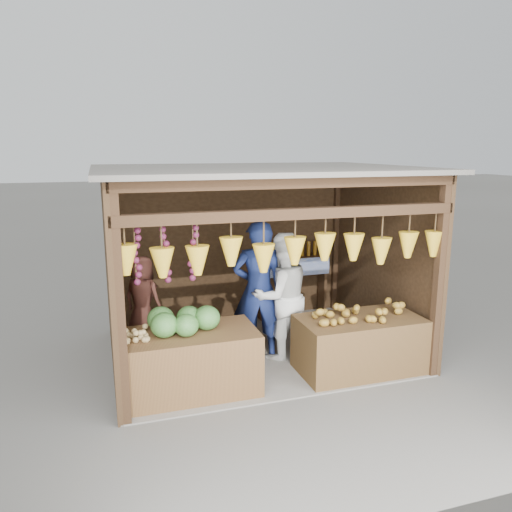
{
  "coord_description": "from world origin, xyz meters",
  "views": [
    {
      "loc": [
        -2.07,
        -6.51,
        2.91
      ],
      "look_at": [
        -0.05,
        -0.1,
        1.45
      ],
      "focal_mm": 35.0,
      "sensor_mm": 36.0,
      "label": 1
    }
  ],
  "objects_px": {
    "counter_left": "(192,362)",
    "man_standing": "(258,290)",
    "woman_standing": "(281,296)",
    "counter_right": "(359,345)",
    "vendor_seated": "(143,298)"
  },
  "relations": [
    {
      "from": "counter_left",
      "to": "woman_standing",
      "type": "bearing_deg",
      "value": 26.19
    },
    {
      "from": "counter_right",
      "to": "man_standing",
      "type": "height_order",
      "value": "man_standing"
    },
    {
      "from": "counter_right",
      "to": "vendor_seated",
      "type": "relative_size",
      "value": 1.37
    },
    {
      "from": "counter_left",
      "to": "counter_right",
      "type": "height_order",
      "value": "counter_left"
    },
    {
      "from": "man_standing",
      "to": "vendor_seated",
      "type": "bearing_deg",
      "value": 1.45
    },
    {
      "from": "woman_standing",
      "to": "vendor_seated",
      "type": "bearing_deg",
      "value": -21.03
    },
    {
      "from": "man_standing",
      "to": "vendor_seated",
      "type": "relative_size",
      "value": 1.68
    },
    {
      "from": "counter_right",
      "to": "counter_left",
      "type": "bearing_deg",
      "value": 177.91
    },
    {
      "from": "counter_right",
      "to": "man_standing",
      "type": "xyz_separation_m",
      "value": [
        -1.12,
        0.85,
        0.61
      ]
    },
    {
      "from": "man_standing",
      "to": "woman_standing",
      "type": "height_order",
      "value": "man_standing"
    },
    {
      "from": "man_standing",
      "to": "woman_standing",
      "type": "xyz_separation_m",
      "value": [
        0.31,
        -0.09,
        -0.09
      ]
    },
    {
      "from": "counter_right",
      "to": "woman_standing",
      "type": "relative_size",
      "value": 0.9
    },
    {
      "from": "woman_standing",
      "to": "vendor_seated",
      "type": "distance_m",
      "value": 1.9
    },
    {
      "from": "counter_right",
      "to": "vendor_seated",
      "type": "bearing_deg",
      "value": 155.96
    },
    {
      "from": "counter_left",
      "to": "man_standing",
      "type": "relative_size",
      "value": 0.79
    }
  ]
}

